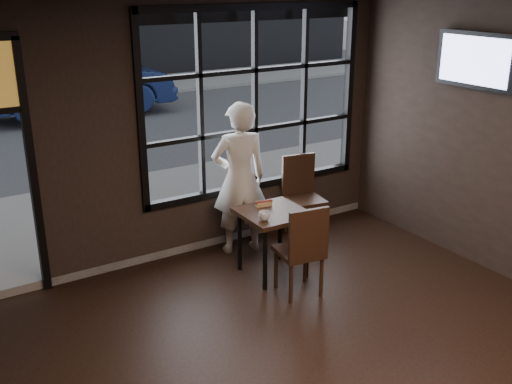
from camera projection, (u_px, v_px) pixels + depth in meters
window_frame at (255, 100)px, 7.34m from camera, size 3.06×0.12×2.28m
cafe_table at (273, 243)px, 6.79m from camera, size 0.73×0.73×0.77m
chair_near at (299, 249)px, 6.33m from camera, size 0.51×0.51×1.03m
chair_window at (305, 198)px, 7.75m from camera, size 0.53×0.53×1.06m
man at (239, 179)px, 7.20m from camera, size 0.77×0.59×1.88m
hotdog at (264, 204)px, 6.80m from camera, size 0.21×0.12×0.06m
cup at (264, 216)px, 6.40m from camera, size 0.14×0.14×0.10m
tv at (477, 60)px, 6.56m from camera, size 0.12×1.05×0.61m
navy_car at (79, 82)px, 14.45m from camera, size 4.53×1.73×1.47m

